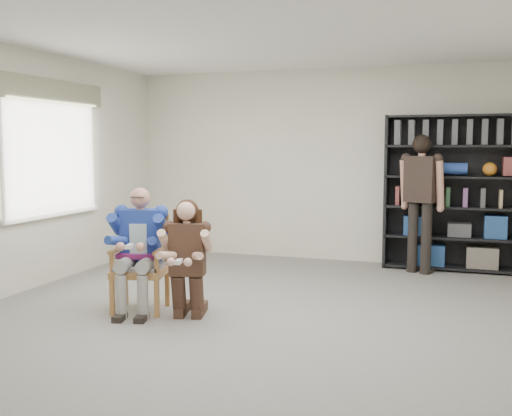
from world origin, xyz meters
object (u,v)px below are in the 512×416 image
(armchair, at_px, (140,264))
(bookshelf, at_px, (453,193))
(seated_man, at_px, (140,249))
(standing_man, at_px, (420,205))
(kneeling_woman, at_px, (187,260))

(armchair, bearing_deg, bookshelf, 33.40)
(seated_man, distance_m, bookshelf, 4.36)
(armchair, bearing_deg, standing_man, 34.25)
(armchair, distance_m, standing_man, 3.85)
(armchair, height_order, standing_man, standing_man)
(seated_man, xyz_separation_m, bookshelf, (2.99, 3.15, 0.41))
(seated_man, relative_size, bookshelf, 0.61)
(seated_man, bearing_deg, armchair, 76.90)
(bookshelf, height_order, standing_man, bookshelf)
(kneeling_woman, height_order, bookshelf, bookshelf)
(armchair, distance_m, bookshelf, 4.38)
(armchair, xyz_separation_m, seated_man, (0.00, -0.00, 0.15))
(kneeling_woman, bearing_deg, seated_man, 155.21)
(bookshelf, bearing_deg, seated_man, -133.49)
(bookshelf, bearing_deg, kneeling_woman, -126.37)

